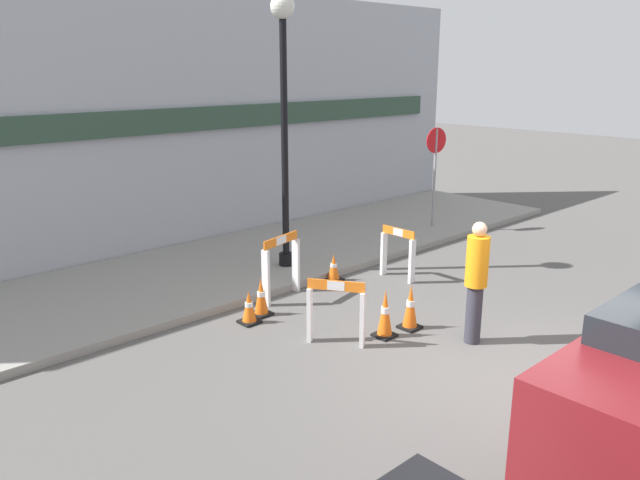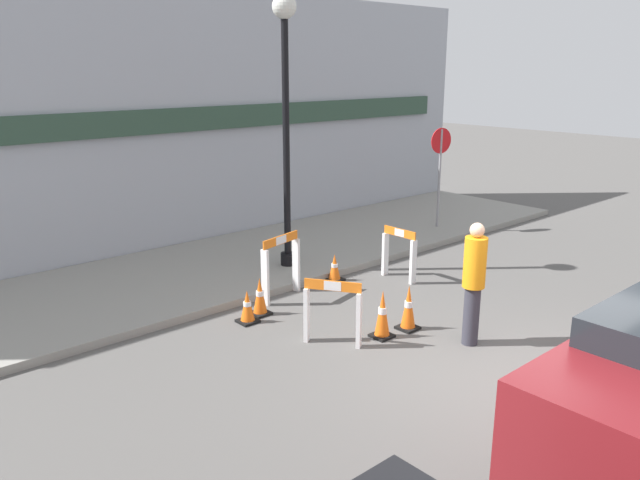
{
  "view_description": "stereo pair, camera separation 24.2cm",
  "coord_description": "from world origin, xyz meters",
  "views": [
    {
      "loc": [
        -6.75,
        -3.55,
        3.89
      ],
      "look_at": [
        0.3,
        4.02,
        1.0
      ],
      "focal_mm": 35.0,
      "sensor_mm": 36.0,
      "label": 1
    },
    {
      "loc": [
        -6.57,
        -3.71,
        3.89
      ],
      "look_at": [
        0.3,
        4.02,
        1.0
      ],
      "focal_mm": 35.0,
      "sensor_mm": 36.0,
      "label": 2
    }
  ],
  "objects": [
    {
      "name": "stop_sign",
      "position": [
        5.31,
        5.39,
        1.72
      ],
      "size": [
        0.59,
        0.13,
        2.37
      ],
      "rotation": [
        0.0,
        0.0,
        2.96
      ],
      "color": "gray",
      "rests_on": "sidewalk_slab"
    },
    {
      "name": "streetlamp_post",
      "position": [
        0.7,
        5.42,
        3.35
      ],
      "size": [
        0.44,
        0.44,
        4.99
      ],
      "color": "black",
      "rests_on": "sidewalk_slab"
    },
    {
      "name": "person_worker",
      "position": [
        0.59,
        1.07,
        0.98
      ],
      "size": [
        0.35,
        0.35,
        1.81
      ],
      "rotation": [
        0.0,
        0.0,
        1.69
      ],
      "color": "#33333D",
      "rests_on": "ground_plane"
    },
    {
      "name": "traffic_cone_4",
      "position": [
        -1.03,
        3.98,
        0.3
      ],
      "size": [
        0.3,
        0.3,
        0.63
      ],
      "color": "black",
      "rests_on": "ground_plane"
    },
    {
      "name": "traffic_cone_0",
      "position": [
        -1.37,
        3.85,
        0.25
      ],
      "size": [
        0.3,
        0.3,
        0.53
      ],
      "color": "black",
      "rests_on": "ground_plane"
    },
    {
      "name": "barricade_0",
      "position": [
        1.96,
        3.66,
        0.52
      ],
      "size": [
        0.14,
        0.75,
        0.99
      ],
      "rotation": [
        0.0,
        0.0,
        7.86
      ],
      "color": "white",
      "rests_on": "ground_plane"
    },
    {
      "name": "barricade_1",
      "position": [
        -0.31,
        4.35,
        0.61
      ],
      "size": [
        0.91,
        0.33,
        1.12
      ],
      "rotation": [
        0.0,
        0.0,
        9.65
      ],
      "color": "white",
      "rests_on": "ground_plane"
    },
    {
      "name": "storefront_facade",
      "position": [
        0.0,
        8.25,
        2.75
      ],
      "size": [
        18.0,
        0.22,
        5.5
      ],
      "color": "#A3A8B2",
      "rests_on": "ground_plane"
    },
    {
      "name": "ground_plane",
      "position": [
        0.0,
        0.0,
        0.0
      ],
      "size": [
        60.0,
        60.0,
        0.0
      ],
      "primitive_type": "plane",
      "color": "#565451"
    },
    {
      "name": "traffic_cone_1",
      "position": [
        -0.2,
        2.07,
        0.36
      ],
      "size": [
        0.3,
        0.3,
        0.74
      ],
      "color": "black",
      "rests_on": "ground_plane"
    },
    {
      "name": "barricade_2",
      "position": [
        -0.92,
        2.38,
        0.53
      ],
      "size": [
        0.56,
        0.77,
        0.97
      ],
      "rotation": [
        0.0,
        0.0,
        11.57
      ],
      "color": "white",
      "rests_on": "ground_plane"
    },
    {
      "name": "traffic_cone_2",
      "position": [
        0.31,
        2.01,
        0.34
      ],
      "size": [
        0.3,
        0.3,
        0.71
      ],
      "color": "black",
      "rests_on": "ground_plane"
    },
    {
      "name": "traffic_cone_3",
      "position": [
        1.0,
        4.4,
        0.25
      ],
      "size": [
        0.3,
        0.3,
        0.51
      ],
      "color": "black",
      "rests_on": "ground_plane"
    },
    {
      "name": "sidewalk_slab",
      "position": [
        0.0,
        6.34,
        0.07
      ],
      "size": [
        18.0,
        3.67,
        0.13
      ],
      "color": "gray",
      "rests_on": "ground_plane"
    }
  ]
}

